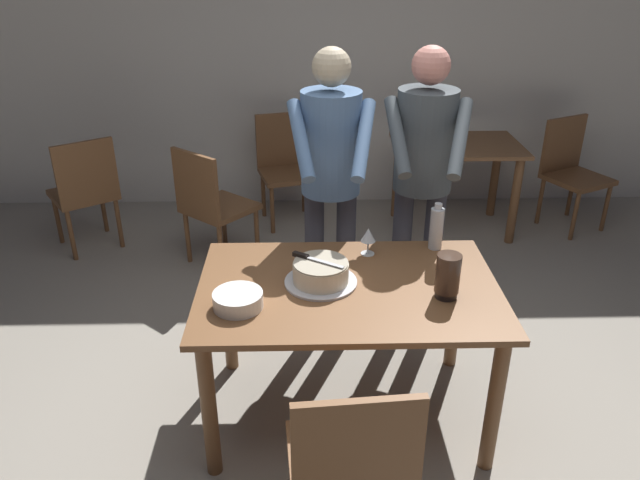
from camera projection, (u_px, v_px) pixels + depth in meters
name	position (u px, v px, depth m)	size (l,w,h in m)	color
ground_plane	(345.00, 410.00, 3.16)	(14.00, 14.00, 0.00)	gray
back_wall	(327.00, 50.00, 5.17)	(10.00, 0.12, 2.70)	beige
main_dining_table	(348.00, 307.00, 2.88)	(1.40, 0.91, 0.75)	brown
cake_on_platter	(321.00, 273.00, 2.83)	(0.34, 0.34, 0.11)	silver
cake_knife	(308.00, 257.00, 2.83)	(0.24, 0.16, 0.02)	silver
plate_stack	(238.00, 300.00, 2.65)	(0.22, 0.22, 0.07)	white
wine_glass_near	(368.00, 236.00, 3.07)	(0.08, 0.08, 0.14)	silver
water_bottle	(436.00, 228.00, 3.13)	(0.07, 0.07, 0.25)	silver
hurricane_lamp	(448.00, 276.00, 2.69)	(0.11, 0.11, 0.21)	black
person_cutting_cake	(331.00, 170.00, 3.28)	(0.47, 0.55, 1.72)	#2D2D38
person_standing_beside	(423.00, 168.00, 3.32)	(0.46, 0.57, 1.72)	#2D2D38
chair_near_side	(351.00, 465.00, 2.20)	(0.47, 0.47, 0.90)	brown
background_table	(456.00, 163.00, 4.91)	(1.00, 0.70, 0.74)	brown
background_chair_0	(286.00, 165.00, 5.13)	(0.54, 0.54, 0.90)	brown
background_chair_1	(212.00, 203.00, 4.38)	(0.62, 0.62, 0.90)	brown
background_chair_2	(572.00, 169.00, 5.03)	(0.59, 0.59, 0.90)	brown
background_chair_3	(85.00, 190.00, 4.61)	(0.61, 0.61, 0.90)	brown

